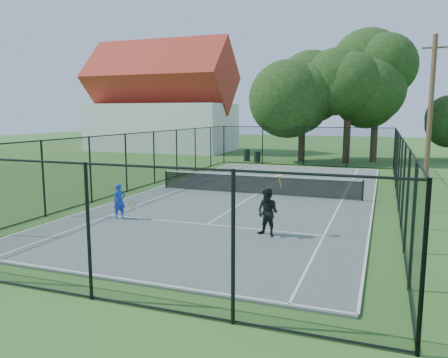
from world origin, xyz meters
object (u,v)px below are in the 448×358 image
(tennis_net, at_px, (257,184))
(trash_bin_right, at_px, (257,157))
(player_black, at_px, (268,212))
(utility_pole, at_px, (431,107))
(player_blue, at_px, (120,201))
(trash_bin_left, at_px, (247,155))

(tennis_net, bearing_deg, trash_bin_right, 105.78)
(tennis_net, xyz_separation_m, player_black, (2.38, -7.04, 0.26))
(tennis_net, height_order, trash_bin_right, tennis_net)
(trash_bin_right, xyz_separation_m, utility_pole, (12.31, -5.10, 3.92))
(player_blue, relative_size, player_black, 0.64)
(trash_bin_left, xyz_separation_m, player_blue, (1.64, -21.45, 0.22))
(player_black, bearing_deg, trash_bin_right, 106.77)
(trash_bin_left, xyz_separation_m, player_black, (7.48, -21.82, 0.34))
(player_black, bearing_deg, trash_bin_left, 108.91)
(tennis_net, xyz_separation_m, trash_bin_right, (-3.99, 14.10, -0.12))
(trash_bin_left, height_order, utility_pole, utility_pole)
(tennis_net, xyz_separation_m, player_blue, (-3.46, -6.67, 0.14))
(utility_pole, bearing_deg, tennis_net, -132.77)
(trash_bin_left, bearing_deg, trash_bin_right, -31.40)
(utility_pole, xyz_separation_m, player_black, (-5.94, -16.04, -3.55))
(tennis_net, distance_m, player_black, 7.44)
(utility_pole, height_order, player_blue, utility_pole)
(trash_bin_left, xyz_separation_m, trash_bin_right, (1.11, -0.68, -0.04))
(trash_bin_left, bearing_deg, player_blue, -85.64)
(player_blue, bearing_deg, trash_bin_left, 94.36)
(tennis_net, height_order, player_black, player_black)
(utility_pole, relative_size, player_blue, 6.52)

